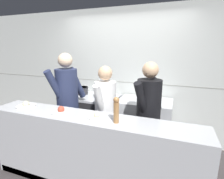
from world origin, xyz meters
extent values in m
plane|color=#383333|center=(0.00, 0.00, 0.00)|extent=(14.00, 14.00, 0.00)
cube|color=silver|center=(0.00, 1.40, 1.30)|extent=(8.00, 0.06, 2.60)
cube|color=gray|center=(0.00, 1.37, 1.15)|extent=(8.00, 0.00, 0.01)
cube|color=#232326|center=(-0.51, 1.00, 0.43)|extent=(0.95, 0.70, 0.86)
cube|color=#B7BABF|center=(-0.51, 1.00, 0.88)|extent=(0.97, 0.71, 0.04)
cube|color=#B7BABF|center=(-0.51, 0.66, 0.49)|extent=(0.85, 0.03, 0.10)
cube|color=#B7BABF|center=(0.51, 1.00, 0.46)|extent=(0.94, 0.65, 0.92)
cube|color=black|center=(0.51, 0.69, 0.05)|extent=(0.92, 0.04, 0.10)
cube|color=#B7BABF|center=(0.00, -0.20, 0.50)|extent=(2.84, 0.45, 1.00)
cylinder|color=#2D2D33|center=(-0.80, 1.05, 0.97)|extent=(0.23, 0.23, 0.15)
cylinder|color=#2D2D33|center=(-0.80, 1.05, 1.04)|extent=(0.25, 0.25, 0.01)
cylinder|color=#2D2D33|center=(-0.33, 0.97, 1.01)|extent=(0.28, 0.28, 0.23)
cylinder|color=#2D2D33|center=(-0.33, 0.97, 1.12)|extent=(0.30, 0.30, 0.01)
cylinder|color=white|center=(-1.02, -0.18, 1.01)|extent=(0.27, 0.27, 0.02)
sphere|color=beige|center=(-1.02, -0.18, 1.04)|extent=(0.10, 0.10, 0.10)
cylinder|color=white|center=(-0.40, -0.19, 1.01)|extent=(0.26, 0.26, 0.02)
sphere|color=#B24733|center=(-0.40, -0.19, 1.04)|extent=(0.09, 0.09, 0.09)
cylinder|color=white|center=(0.12, -0.20, 1.01)|extent=(0.23, 0.23, 0.02)
sphere|color=beige|center=(0.12, -0.20, 1.03)|extent=(0.08, 0.08, 0.08)
cylinder|color=#AD7A47|center=(0.39, -0.25, 1.12)|extent=(0.06, 0.06, 0.24)
sphere|color=#AD7A47|center=(0.39, -0.25, 1.27)|extent=(0.07, 0.07, 0.07)
cube|color=black|center=(-0.68, 0.35, 0.41)|extent=(0.35, 0.29, 0.82)
cylinder|color=#262D4C|center=(-0.68, 0.35, 1.16)|extent=(0.46, 0.46, 0.68)
sphere|color=beige|center=(-0.68, 0.35, 1.64)|extent=(0.23, 0.23, 0.23)
cylinder|color=#262D4C|center=(-0.61, 0.55, 1.24)|extent=(0.22, 0.36, 0.57)
cylinder|color=#262D4C|center=(-0.75, 0.15, 1.24)|extent=(0.22, 0.36, 0.57)
cube|color=black|center=(0.03, 0.30, 0.37)|extent=(0.28, 0.18, 0.74)
cylinder|color=white|center=(0.03, 0.30, 1.05)|extent=(0.33, 0.33, 0.61)
sphere|color=#D8AD84|center=(0.03, 0.30, 1.48)|extent=(0.21, 0.21, 0.21)
cylinder|color=white|center=(0.03, 0.49, 1.12)|extent=(0.10, 0.31, 0.51)
cylinder|color=white|center=(0.03, 0.11, 1.12)|extent=(0.10, 0.31, 0.51)
cube|color=black|center=(0.67, 0.34, 0.39)|extent=(0.33, 0.27, 0.78)
cylinder|color=black|center=(0.67, 0.34, 1.10)|extent=(0.43, 0.43, 0.64)
sphere|color=#D8AD84|center=(0.67, 0.34, 1.55)|extent=(0.22, 0.22, 0.22)
cylinder|color=black|center=(0.74, 0.53, 1.17)|extent=(0.20, 0.34, 0.54)
cylinder|color=black|center=(0.60, 0.15, 1.17)|extent=(0.20, 0.34, 0.54)
camera|label=1|loc=(1.00, -2.02, 1.84)|focal=28.00mm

